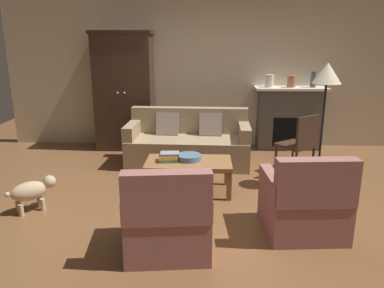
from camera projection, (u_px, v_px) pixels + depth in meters
The scene contains 16 objects.
ground_plane at pixel (201, 197), 4.75m from camera, with size 9.60×9.60×0.00m, color brown.
back_wall at pixel (203, 70), 6.83m from camera, with size 7.20×0.10×2.80m, color beige.
fireplace at pixel (289, 118), 6.76m from camera, with size 1.26×0.48×1.12m.
armoire at pixel (124, 91), 6.66m from camera, with size 1.06×0.57×2.08m.
couch at pixel (188, 144), 5.98m from camera, with size 1.94×0.91×0.86m.
coffee_table at pixel (189, 165), 4.84m from camera, with size 1.10×0.60×0.42m.
fruit_bowl at pixel (189, 157), 4.86m from camera, with size 0.33×0.33×0.07m, color slate.
book_stack at pixel (169, 157), 4.79m from camera, with size 0.27×0.20×0.12m.
mantel_vase_cream at pixel (270, 81), 6.58m from camera, with size 0.14×0.14×0.22m, color beige.
mantel_vase_terracotta at pixel (291, 81), 6.56m from camera, with size 0.15×0.15×0.20m, color #A86042.
mantel_vase_slate at pixel (313, 79), 6.54m from camera, with size 0.10×0.10×0.28m, color #565B66.
armchair_near_left at pixel (167, 220), 3.47m from camera, with size 0.85×0.84×0.88m.
armchair_near_right at pixel (304, 204), 3.80m from camera, with size 0.83×0.82×0.88m.
side_chair_wooden at pixel (300, 141), 5.41m from camera, with size 0.62×0.62×0.90m.
floor_lamp at pixel (327, 81), 4.69m from camera, with size 0.36×0.36×1.66m.
dog at pixel (32, 191), 4.32m from camera, with size 0.47×0.44×0.39m.
Camera 1 is at (0.05, -4.40, 1.92)m, focal length 35.05 mm.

